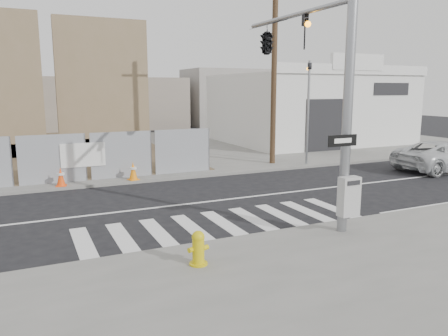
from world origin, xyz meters
name	(u,v)px	position (x,y,z in m)	size (l,w,h in m)	color
ground	(193,203)	(0.00, 0.00, 0.00)	(100.00, 100.00, 0.00)	black
sidewalk_far	(115,151)	(0.00, 14.00, 0.06)	(50.00, 20.00, 0.12)	slate
signal_pole	(290,61)	(2.49, -2.05, 4.78)	(0.96, 5.87, 7.00)	gray
far_signal_pole	(308,98)	(8.00, 4.60, 3.48)	(0.16, 0.20, 5.60)	gray
concrete_wall_right	(104,98)	(-0.50, 14.08, 3.38)	(5.50, 1.30, 8.00)	#756346
auto_shop	(308,108)	(14.00, 12.97, 2.54)	(12.00, 10.20, 5.95)	silver
utility_pole_right	(274,63)	(6.50, 5.50, 5.20)	(1.60, 0.28, 10.00)	#493522
fire_hydrant	(198,248)	(-1.91, -5.34, 0.50)	(0.53, 0.53, 0.77)	gold
suv	(445,156)	(13.33, 0.71, 0.72)	(2.41, 5.22, 1.45)	silver
traffic_cone_c	(61,177)	(-3.97, 4.32, 0.49)	(0.46, 0.46, 0.75)	#FF490D
traffic_cone_d	(133,171)	(-1.08, 4.29, 0.50)	(0.49, 0.49, 0.78)	orange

